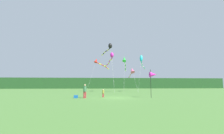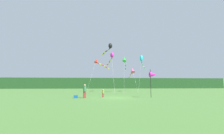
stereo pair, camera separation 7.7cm
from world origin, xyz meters
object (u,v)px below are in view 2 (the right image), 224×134
(kite_cyan, at_px, (142,60))
(kite_red, at_px, (98,62))
(cooler_box, at_px, (76,97))
(banner_flag_pole, at_px, (153,75))
(kite_magenta, at_px, (111,56))
(person_child, at_px, (103,93))
(person_adult, at_px, (85,90))
(kite_rainbow, at_px, (132,71))
(kite_green, at_px, (125,61))
(kite_black, at_px, (110,47))

(kite_cyan, distance_m, kite_red, 11.11)
(cooler_box, relative_size, banner_flag_pole, 0.14)
(cooler_box, distance_m, kite_magenta, 17.27)
(person_child, relative_size, cooler_box, 2.17)
(person_child, height_order, kite_red, kite_red)
(person_adult, distance_m, kite_rainbow, 18.48)
(person_child, distance_m, kite_cyan, 20.62)
(cooler_box, height_order, kite_red, kite_red)
(kite_red, bearing_deg, banner_flag_pole, -67.21)
(banner_flag_pole, bearing_deg, cooler_box, 176.71)
(kite_magenta, bearing_deg, kite_rainbow, 10.73)
(banner_flag_pole, height_order, kite_rainbow, kite_rainbow)
(cooler_box, xyz_separation_m, kite_green, (8.60, 13.52, 6.82))
(banner_flag_pole, distance_m, kite_green, 14.71)
(kite_rainbow, bearing_deg, kite_black, 169.26)
(person_child, bearing_deg, kite_magenta, 80.55)
(cooler_box, height_order, banner_flag_pole, banner_flag_pole)
(person_child, xyz_separation_m, kite_black, (1.96, 15.34, 10.30))
(kite_cyan, distance_m, kite_rainbow, 4.69)
(person_child, distance_m, kite_green, 15.09)
(person_adult, relative_size, kite_rainbow, 0.21)
(person_child, xyz_separation_m, kite_green, (5.16, 12.65, 6.41))
(kite_green, relative_size, kite_red, 1.28)
(kite_rainbow, bearing_deg, kite_cyan, 34.00)
(person_child, relative_size, kite_magenta, 0.12)
(kite_rainbow, xyz_separation_m, kite_green, (-2.06, -1.69, 2.09))
(kite_green, xyz_separation_m, kite_black, (-3.20, 2.69, 3.89))
(cooler_box, relative_size, kite_red, 0.06)
(person_adult, height_order, kite_rainbow, kite_rainbow)
(kite_rainbow, bearing_deg, cooler_box, -125.03)
(person_adult, height_order, kite_cyan, kite_cyan)
(cooler_box, bearing_deg, kite_red, 81.21)
(kite_black, bearing_deg, kite_magenta, -82.10)
(person_child, distance_m, kite_red, 17.16)
(banner_flag_pole, height_order, kite_black, kite_black)
(kite_black, relative_size, kite_magenta, 1.30)
(kite_cyan, bearing_deg, kite_green, -143.73)
(person_adult, bearing_deg, kite_cyan, 54.07)
(person_adult, xyz_separation_m, kite_black, (4.30, 16.31, 9.93))
(person_child, relative_size, kite_green, 0.10)
(banner_flag_pole, xyz_separation_m, kite_red, (-7.26, 17.27, 4.21))
(kite_green, relative_size, kite_magenta, 1.14)
(kite_rainbow, height_order, kite_black, kite_black)
(kite_cyan, bearing_deg, kite_magenta, -159.64)
(kite_black, bearing_deg, person_adult, -104.76)
(person_adult, distance_m, kite_magenta, 16.68)
(kite_cyan, relative_size, kite_red, 1.16)
(banner_flag_pole, distance_m, kite_rainbow, 15.92)
(kite_rainbow, relative_size, kite_red, 1.00)
(kite_green, distance_m, kite_magenta, 3.22)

